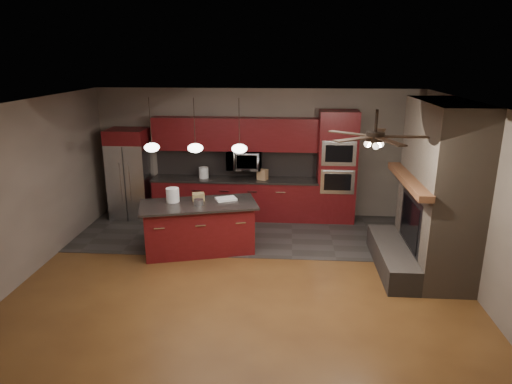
# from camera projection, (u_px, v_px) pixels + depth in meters

# --- Properties ---
(ground) EXTENTS (7.00, 7.00, 0.00)m
(ground) POSITION_uv_depth(u_px,v_px,m) (245.00, 274.00, 7.54)
(ground) COLOR brown
(ground) RESTS_ON ground
(ceiling) EXTENTS (7.00, 6.00, 0.02)m
(ceiling) POSITION_uv_depth(u_px,v_px,m) (244.00, 102.00, 6.73)
(ceiling) COLOR white
(ceiling) RESTS_ON back_wall
(back_wall) EXTENTS (7.00, 0.02, 2.80)m
(back_wall) POSITION_uv_depth(u_px,v_px,m) (258.00, 153.00, 10.00)
(back_wall) COLOR slate
(back_wall) RESTS_ON ground
(right_wall) EXTENTS (0.02, 6.00, 2.80)m
(right_wall) POSITION_uv_depth(u_px,v_px,m) (475.00, 198.00, 6.89)
(right_wall) COLOR slate
(right_wall) RESTS_ON ground
(left_wall) EXTENTS (0.02, 6.00, 2.80)m
(left_wall) POSITION_uv_depth(u_px,v_px,m) (30.00, 188.00, 7.38)
(left_wall) COLOR slate
(left_wall) RESTS_ON ground
(slate_tile_patch) EXTENTS (7.00, 2.40, 0.01)m
(slate_tile_patch) POSITION_uv_depth(u_px,v_px,m) (254.00, 233.00, 9.26)
(slate_tile_patch) COLOR #34312F
(slate_tile_patch) RESTS_ON ground
(fireplace_column) EXTENTS (1.30, 2.10, 2.80)m
(fireplace_column) POSITION_uv_depth(u_px,v_px,m) (435.00, 196.00, 7.34)
(fireplace_column) COLOR #6A5B4C
(fireplace_column) RESTS_ON ground
(back_cabinetry) EXTENTS (3.59, 0.64, 2.20)m
(back_cabinetry) POSITION_uv_depth(u_px,v_px,m) (235.00, 178.00, 9.94)
(back_cabinetry) COLOR #5C1114
(back_cabinetry) RESTS_ON ground
(oven_tower) EXTENTS (0.80, 0.63, 2.38)m
(oven_tower) POSITION_uv_depth(u_px,v_px,m) (337.00, 167.00, 9.65)
(oven_tower) COLOR #5C1114
(oven_tower) RESTS_ON ground
(microwave) EXTENTS (0.73, 0.41, 0.50)m
(microwave) POSITION_uv_depth(u_px,v_px,m) (244.00, 160.00, 9.81)
(microwave) COLOR silver
(microwave) RESTS_ON back_cabinetry
(refrigerator) EXTENTS (0.83, 0.75, 1.96)m
(refrigerator) POSITION_uv_depth(u_px,v_px,m) (130.00, 174.00, 9.95)
(refrigerator) COLOR silver
(refrigerator) RESTS_ON ground
(kitchen_island) EXTENTS (2.23, 1.44, 0.92)m
(kitchen_island) POSITION_uv_depth(u_px,v_px,m) (199.00, 227.00, 8.29)
(kitchen_island) COLOR #5C1114
(kitchen_island) RESTS_ON ground
(white_bucket) EXTENTS (0.33, 0.33, 0.25)m
(white_bucket) POSITION_uv_depth(u_px,v_px,m) (173.00, 195.00, 8.22)
(white_bucket) COLOR white
(white_bucket) RESTS_ON kitchen_island
(paint_can) EXTENTS (0.23, 0.23, 0.11)m
(paint_can) POSITION_uv_depth(u_px,v_px,m) (199.00, 202.00, 8.05)
(paint_can) COLOR #B9BABF
(paint_can) RESTS_ON kitchen_island
(paint_tray) EXTENTS (0.44, 0.38, 0.04)m
(paint_tray) POSITION_uv_depth(u_px,v_px,m) (226.00, 199.00, 8.36)
(paint_tray) COLOR white
(paint_tray) RESTS_ON kitchen_island
(cardboard_box) EXTENTS (0.25, 0.21, 0.14)m
(cardboard_box) POSITION_uv_depth(u_px,v_px,m) (198.00, 197.00, 8.31)
(cardboard_box) COLOR olive
(cardboard_box) RESTS_ON kitchen_island
(counter_bucket) EXTENTS (0.24, 0.24, 0.23)m
(counter_bucket) POSITION_uv_depth(u_px,v_px,m) (204.00, 173.00, 9.91)
(counter_bucket) COLOR white
(counter_bucket) RESTS_ON back_cabinetry
(counter_box) EXTENTS (0.25, 0.22, 0.23)m
(counter_box) POSITION_uv_depth(u_px,v_px,m) (263.00, 174.00, 9.77)
(counter_box) COLOR #AB8158
(counter_box) RESTS_ON back_cabinetry
(pendant_left) EXTENTS (0.26, 0.26, 0.92)m
(pendant_left) POSITION_uv_depth(u_px,v_px,m) (152.00, 147.00, 7.76)
(pendant_left) COLOR black
(pendant_left) RESTS_ON ceiling
(pendant_center) EXTENTS (0.26, 0.26, 0.92)m
(pendant_center) POSITION_uv_depth(u_px,v_px,m) (195.00, 148.00, 7.71)
(pendant_center) COLOR black
(pendant_center) RESTS_ON ceiling
(pendant_right) EXTENTS (0.26, 0.26, 0.92)m
(pendant_right) POSITION_uv_depth(u_px,v_px,m) (239.00, 148.00, 7.65)
(pendant_right) COLOR black
(pendant_right) RESTS_ON ceiling
(ceiling_fan) EXTENTS (1.27, 1.33, 0.41)m
(ceiling_fan) POSITION_uv_depth(u_px,v_px,m) (375.00, 136.00, 5.94)
(ceiling_fan) COLOR black
(ceiling_fan) RESTS_ON ceiling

